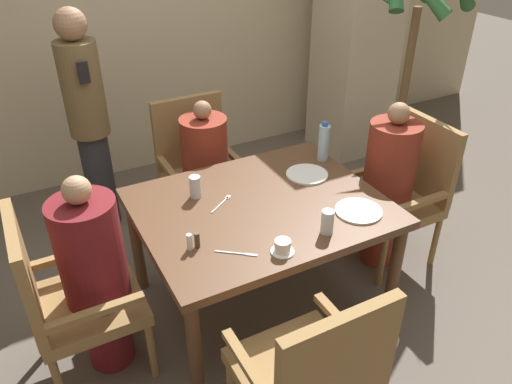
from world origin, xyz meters
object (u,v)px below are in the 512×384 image
Objects in this scene: diner_in_right_chair at (387,185)px; glass_tall_near at (195,187)px; chair_far_side at (198,164)px; glass_tall_mid at (327,222)px; diner_in_far_chair at (206,171)px; potted_palm at (403,107)px; teacup_with_saucer at (283,247)px; chair_near_corner at (312,373)px; plate_main_left at (359,211)px; plate_main_right at (307,174)px; diner_in_left_chair at (95,275)px; standing_host at (88,119)px; chair_right_side at (404,188)px; chair_left_side at (67,295)px; water_bottle at (324,142)px.

glass_tall_near is at bearing 168.81° from diner_in_right_chair.
glass_tall_mid is at bearing -82.69° from chair_far_side.
diner_in_far_chair is 0.51× the size of potted_palm.
teacup_with_saucer is (-0.11, -1.23, 0.22)m from diner_in_far_chair.
chair_near_corner is (-0.27, -1.76, -0.02)m from diner_in_far_chair.
plate_main_left is at bearing 15.79° from glass_tall_mid.
plate_main_right is at bearing 66.77° from glass_tall_mid.
diner_in_left_chair is 0.72m from glass_tall_near.
plate_main_left is at bearing -56.85° from standing_host.
chair_far_side is 0.15m from diner_in_far_chair.
chair_left_side is at bearing 180.00° from chair_right_side.
diner_in_right_chair reaches higher than water_bottle.
plate_main_left is (1.52, -0.32, 0.21)m from chair_left_side.
diner_in_far_chair reaches higher than plate_main_right.
glass_tall_near is 0.78m from glass_tall_mid.
diner_in_left_chair is 8.86× the size of glass_tall_near.
teacup_with_saucer is 0.69m from glass_tall_near.
diner_in_far_chair is at bearing 84.92° from teacup_with_saucer.
potted_palm reaches higher than glass_tall_mid.
plate_main_right is 0.98× the size of water_bottle.
diner_in_far_chair is at bearing 62.73° from glass_tall_near.
chair_far_side is 7.57× the size of glass_tall_near.
standing_host is 13.85× the size of teacup_with_saucer.
diner_in_left_chair is at bearing -134.41° from chair_far_side.
diner_in_far_chair reaches higher than water_bottle.
plate_main_left is (1.08, -1.65, -0.13)m from standing_host.
diner_in_right_chair is 0.55× the size of potted_palm.
plate_main_right is 0.70m from glass_tall_near.
chair_near_corner is 2.38m from potted_palm.
standing_host reaches higher than chair_near_corner.
diner_in_right_chair is 0.86m from potted_palm.
diner_in_right_chair is at bearing -11.19° from glass_tall_near.
chair_left_side is 0.16m from diner_in_left_chair.
plate_main_right is 1.97× the size of glass_tall_near.
water_bottle reaches higher than teacup_with_saucer.
chair_far_side is 0.96m from water_bottle.
standing_host is (0.29, 1.33, 0.27)m from diner_in_left_chair.
chair_left_side is 1.57m from plate_main_left.
glass_tall_near is (-0.29, -0.71, 0.27)m from chair_far_side.
diner_in_left_chair is at bearing 124.87° from chair_near_corner.
chair_far_side is at bearing 116.95° from plate_main_right.
teacup_with_saucer is (0.82, -0.43, 0.17)m from diner_in_left_chair.
potted_palm is 1.67m from glass_tall_mid.
diner_in_right_chair is at bearing 22.22° from teacup_with_saucer.
plate_main_left is at bearing -141.11° from potted_palm.
chair_left_side is 0.85× the size of diner_in_right_chair.
chair_right_side is 3.85× the size of plate_main_right.
standing_host is 6.28× the size of plate_main_right.
glass_tall_mid is at bearing -122.93° from water_bottle.
water_bottle is at bearing -162.66° from potted_palm.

